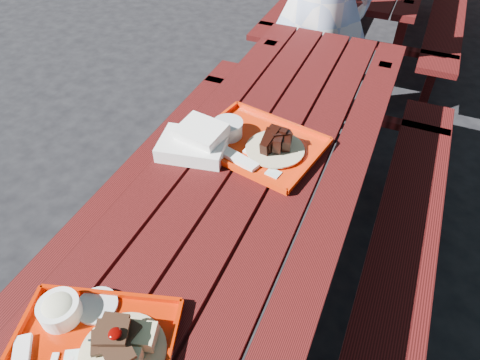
% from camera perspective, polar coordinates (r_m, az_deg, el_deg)
% --- Properties ---
extents(ground, '(60.00, 60.00, 0.00)m').
position_cam_1_polar(ground, '(2.12, 1.65, -13.69)').
color(ground, black).
rests_on(ground, ground).
extents(picnic_table_near, '(1.41, 2.40, 0.75)m').
position_cam_1_polar(picnic_table_near, '(1.68, 2.03, -3.22)').
color(picnic_table_near, '#4B0E0E').
rests_on(picnic_table_near, ground).
extents(near_tray, '(0.47, 0.41, 0.13)m').
position_cam_1_polar(near_tray, '(1.17, -19.11, -19.33)').
color(near_tray, '#B91D01').
rests_on(near_tray, picnic_table_near).
extents(far_tray, '(0.51, 0.43, 0.08)m').
position_cam_1_polar(far_tray, '(1.62, 2.20, 5.03)').
color(far_tray, red).
rests_on(far_tray, picnic_table_near).
extents(white_cloth, '(0.27, 0.22, 0.10)m').
position_cam_1_polar(white_cloth, '(1.60, -5.97, 5.05)').
color(white_cloth, white).
rests_on(white_cloth, picnic_table_near).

